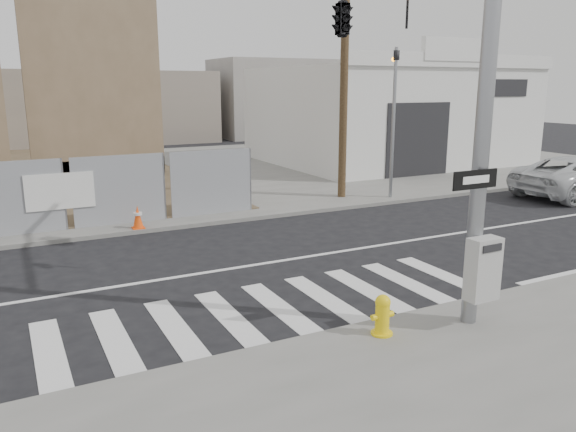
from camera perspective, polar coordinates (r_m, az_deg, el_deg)
name	(u,v)px	position (r m, az deg, el deg)	size (l,w,h in m)	color
ground	(230,269)	(12.83, -5.95, -5.38)	(100.00, 100.00, 0.00)	black
sidewalk_far	(114,178)	(26.04, -17.30, 3.74)	(50.00, 20.00, 0.12)	slate
signal_pole	(382,47)	(11.58, 9.49, 16.54)	(0.96, 5.87, 7.00)	gray
far_signal_pole	(394,102)	(20.19, 10.73, 11.30)	(0.16, 0.20, 5.60)	gray
concrete_wall_right	(96,101)	(25.74, -18.96, 10.96)	(5.50, 1.30, 8.00)	brown
auto_shop	(386,115)	(30.51, 9.96, 10.12)	(12.00, 10.20, 5.95)	silver
utility_pole_right	(345,51)	(20.08, 5.78, 16.37)	(1.60, 0.28, 10.00)	brown
fire_hydrant	(382,315)	(9.31, 9.57, -9.88)	(0.41, 0.36, 0.68)	yellow
traffic_cone_d	(138,217)	(16.32, -15.02, -0.12)	(0.34, 0.34, 0.65)	#FF4D0D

